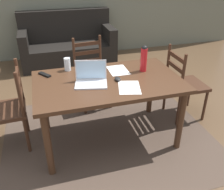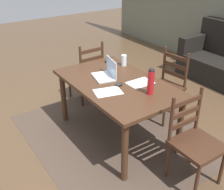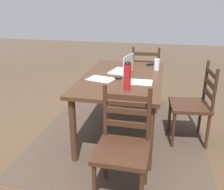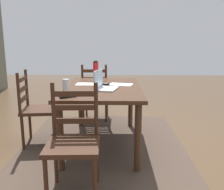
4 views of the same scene
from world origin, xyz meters
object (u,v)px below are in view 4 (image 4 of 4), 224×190
at_px(dining_table, 103,94).
at_px(drinking_glass, 66,86).
at_px(chair_left_far, 73,142).
at_px(chair_far_head, 37,109).
at_px(chair_right_far, 95,93).
at_px(laptop, 103,84).
at_px(computer_mouse, 106,84).
at_px(water_bottle, 96,70).
at_px(tv_remote, 68,97).

height_order(dining_table, drinking_glass, drinking_glass).
height_order(chair_left_far, drinking_glass, chair_left_far).
bearing_deg(dining_table, chair_far_head, 90.32).
distance_m(chair_right_far, laptop, 1.31).
xyz_separation_m(drinking_glass, computer_mouse, (0.47, -0.42, -0.06)).
distance_m(dining_table, chair_left_far, 1.10).
bearing_deg(chair_left_far, computer_mouse, -11.07).
height_order(chair_left_far, water_bottle, water_bottle).
height_order(chair_left_far, laptop, laptop).
xyz_separation_m(chair_left_far, tv_remote, (0.43, 0.12, 0.30)).
relative_size(chair_right_far, drinking_glass, 6.49).
bearing_deg(laptop, drinking_glass, 115.35).
relative_size(drinking_glass, computer_mouse, 1.46).
height_order(chair_far_head, tv_remote, chair_far_head).
bearing_deg(tv_remote, chair_far_head, 5.01).
bearing_deg(water_bottle, drinking_glass, 162.59).
distance_m(chair_right_far, tv_remote, 1.73).
bearing_deg(chair_right_far, chair_far_head, 148.56).
height_order(drinking_glass, tv_remote, drinking_glass).
distance_m(drinking_glass, computer_mouse, 0.63).
distance_m(chair_right_far, chair_far_head, 1.25).
relative_size(dining_table, chair_right_far, 1.63).
xyz_separation_m(chair_left_far, water_bottle, (1.51, -0.07, 0.45)).
bearing_deg(tv_remote, drinking_glass, -19.79).
height_order(dining_table, chair_far_head, chair_far_head).
bearing_deg(tv_remote, water_bottle, -44.88).
xyz_separation_m(chair_right_far, computer_mouse, (-0.97, -0.22, 0.31)).
xyz_separation_m(dining_table, chair_right_far, (1.06, 0.19, -0.20)).
xyz_separation_m(water_bottle, tv_remote, (-1.08, 0.19, -0.14)).
distance_m(laptop, water_bottle, 0.65).
xyz_separation_m(chair_far_head, water_bottle, (0.45, -0.72, 0.45)).
bearing_deg(tv_remote, computer_mouse, -60.48).
relative_size(laptop, water_bottle, 1.21).
bearing_deg(chair_right_far, laptop, -170.69).
xyz_separation_m(chair_left_far, laptop, (0.88, -0.21, 0.35)).
height_order(drinking_glass, computer_mouse, drinking_glass).
distance_m(chair_left_far, laptop, 0.97).
height_order(chair_right_far, water_bottle, water_bottle).
height_order(chair_left_far, tv_remote, chair_left_far).
distance_m(drinking_glass, tv_remote, 0.28).
bearing_deg(chair_right_far, water_bottle, -173.94).
distance_m(chair_left_far, chair_far_head, 1.24).
relative_size(chair_left_far, water_bottle, 3.19).
relative_size(computer_mouse, tv_remote, 0.59).
relative_size(laptop, drinking_glass, 2.47).
distance_m(chair_left_far, chair_right_far, 2.12).
height_order(chair_left_far, chair_far_head, same).
bearing_deg(laptop, dining_table, 4.91).
relative_size(laptop, computer_mouse, 3.62).
distance_m(chair_left_far, drinking_glass, 0.80).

